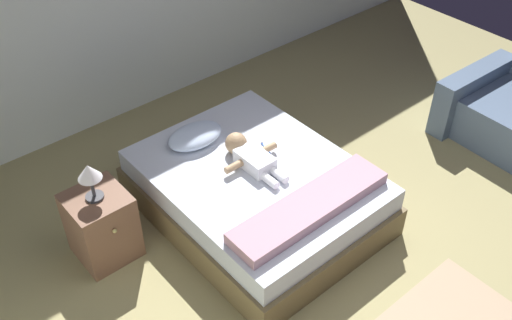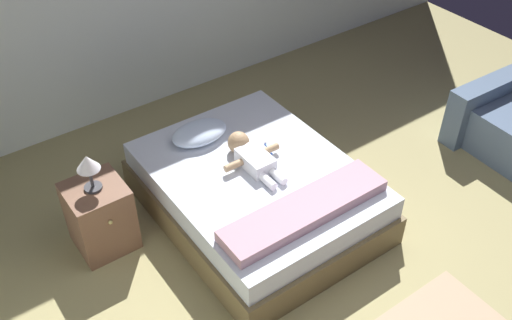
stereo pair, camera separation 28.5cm
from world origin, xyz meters
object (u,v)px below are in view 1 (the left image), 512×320
lamp (89,175)px  nightstand (102,226)px  pillow (195,136)px  baby (249,155)px  bed (256,192)px  toothbrush (265,147)px

lamp → nightstand: bearing=-90.0°
pillow → baby: (0.17, -0.48, 0.00)m
nightstand → lamp: (0.00, 0.00, 0.50)m
pillow → baby: baby is taller
pillow → bed: bearing=-76.0°
bed → toothbrush: bearing=34.5°
pillow → toothbrush: 0.58m
bed → lamp: size_ratio=6.29×
toothbrush → lamp: lamp is taller
baby → lamp: 1.23m
bed → nightstand: size_ratio=3.29×
pillow → nightstand: size_ratio=0.85×
pillow → lamp: lamp is taller
nightstand → lamp: lamp is taller
baby → pillow: bearing=109.5°
bed → nightstand: nightstand is taller
bed → baby: size_ratio=2.98×
nightstand → baby: bearing=-14.6°
baby → lamp: bearing=165.4°
lamp → bed: bearing=-19.9°
pillow → lamp: size_ratio=1.62×
bed → nightstand: bearing=160.1°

